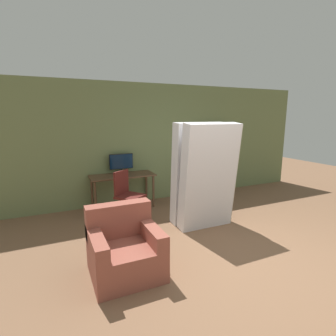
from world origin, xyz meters
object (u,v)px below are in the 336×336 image
office_chair (128,201)px  bookshelf (213,160)px  monitor (121,163)px  armchair (124,249)px  mattress_far (199,173)px  mattress_near (209,177)px

office_chair → bookshelf: 2.73m
monitor → bookshelf: 2.39m
office_chair → armchair: (-0.51, -1.61, -0.08)m
monitor → armchair: size_ratio=0.62×
bookshelf → mattress_far: size_ratio=0.89×
mattress_near → armchair: size_ratio=2.20×
monitor → mattress_near: (1.08, -1.82, -0.03)m
monitor → mattress_near: mattress_near is taller
bookshelf → office_chair: bearing=-159.5°
monitor → mattress_far: 1.83m
armchair → mattress_near: bearing=22.7°
mattress_far → armchair: (-1.72, -1.06, -0.61)m
mattress_near → office_chair: bearing=143.7°
monitor → mattress_far: bearing=-54.0°
armchair → mattress_far: bearing=31.7°
mattress_near → armchair: 1.96m
office_chair → armchair: size_ratio=1.14×
office_chair → mattress_near: size_ratio=0.52×
bookshelf → mattress_near: mattress_near is taller
bookshelf → mattress_far: (-1.31, -1.49, 0.07)m
office_chair → monitor: bearing=81.9°
office_chair → armchair: 1.69m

